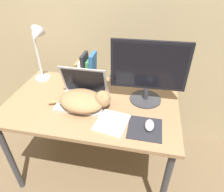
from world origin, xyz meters
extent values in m
cube|color=tan|center=(0.00, 0.99, 1.30)|extent=(8.00, 0.05, 2.60)
cube|color=#93704C|center=(0.00, 0.38, 0.74)|extent=(1.25, 0.75, 0.03)
cylinder|color=#38383D|center=(-0.58, 0.05, 0.36)|extent=(0.04, 0.04, 0.72)
cylinder|color=#38383D|center=(0.58, 0.05, 0.36)|extent=(0.04, 0.04, 0.72)
cylinder|color=#38383D|center=(-0.58, 0.70, 0.36)|extent=(0.04, 0.04, 0.72)
cylinder|color=#38383D|center=(0.58, 0.70, 0.36)|extent=(0.04, 0.04, 0.72)
cube|color=#B7B7BC|center=(-0.07, 0.34, 0.76)|extent=(0.34, 0.25, 0.02)
cube|color=#28282D|center=(-0.07, 0.33, 0.77)|extent=(0.28, 0.13, 0.00)
cube|color=#B7B7BC|center=(-0.07, 0.43, 0.89)|extent=(0.34, 0.09, 0.24)
cube|color=black|center=(-0.07, 0.43, 0.89)|extent=(0.30, 0.07, 0.21)
ellipsoid|color=#99754C|center=(-0.05, 0.30, 0.81)|extent=(0.36, 0.30, 0.11)
sphere|color=#99754C|center=(0.10, 0.31, 0.84)|extent=(0.11, 0.11, 0.11)
cone|color=#99754C|center=(0.11, 0.34, 0.88)|extent=(0.04, 0.04, 0.03)
cone|color=#99754C|center=(0.10, 0.28, 0.88)|extent=(0.04, 0.04, 0.03)
cylinder|color=#99754C|center=(-0.23, 0.31, 0.77)|extent=(0.14, 0.09, 0.03)
cylinder|color=#333338|center=(0.38, 0.48, 0.76)|extent=(0.23, 0.23, 0.01)
cylinder|color=#333338|center=(0.38, 0.48, 0.81)|extent=(0.04, 0.04, 0.09)
cube|color=black|center=(0.38, 0.48, 1.03)|extent=(0.52, 0.04, 0.35)
cube|color=black|center=(0.38, 0.47, 1.03)|extent=(0.48, 0.02, 0.31)
cube|color=#232328|center=(0.40, 0.17, 0.75)|extent=(0.21, 0.21, 0.00)
ellipsoid|color=#99999E|center=(0.43, 0.19, 0.77)|extent=(0.06, 0.10, 0.03)
cube|color=olive|center=(-0.19, 0.65, 0.84)|extent=(0.03, 0.17, 0.19)
cube|color=white|center=(-0.16, 0.65, 0.85)|extent=(0.04, 0.14, 0.20)
cube|color=#232328|center=(-0.12, 0.65, 0.88)|extent=(0.04, 0.15, 0.25)
cube|color=#387A42|center=(-0.10, 0.65, 0.85)|extent=(0.03, 0.13, 0.21)
cube|color=#285B93|center=(-0.06, 0.65, 0.88)|extent=(0.04, 0.14, 0.26)
cylinder|color=silver|center=(-0.52, 0.62, 0.76)|extent=(0.13, 0.13, 0.01)
cylinder|color=silver|center=(-0.52, 0.62, 0.96)|extent=(0.02, 0.02, 0.39)
cone|color=silver|center=(-0.47, 0.58, 1.15)|extent=(0.11, 0.13, 0.14)
cube|color=silver|center=(0.19, 0.18, 0.75)|extent=(0.23, 0.25, 0.01)
cylinder|color=#232328|center=(0.09, 0.70, 0.76)|extent=(0.02, 0.02, 0.02)
sphere|color=#4C4C51|center=(0.09, 0.70, 0.80)|extent=(0.05, 0.05, 0.05)
camera|label=1|loc=(0.38, -0.75, 1.63)|focal=32.00mm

